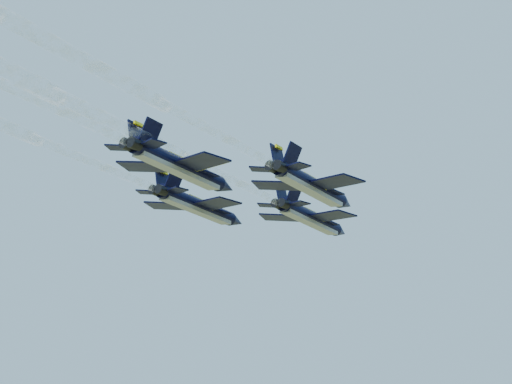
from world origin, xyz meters
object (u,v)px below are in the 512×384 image
(jet_left, at_px, (199,207))
(jet_slot, at_px, (181,167))
(jet_lead, at_px, (312,218))
(jet_right, at_px, (313,186))

(jet_left, relative_size, jet_slot, 1.00)
(jet_lead, height_order, jet_right, same)
(jet_slot, bearing_deg, jet_right, 59.81)
(jet_left, distance_m, jet_slot, 16.35)
(jet_right, relative_size, jet_slot, 1.00)
(jet_right, bearing_deg, jet_left, -178.92)
(jet_slot, bearing_deg, jet_left, 121.16)
(jet_lead, distance_m, jet_left, 16.21)
(jet_lead, xyz_separation_m, jet_left, (-12.62, -10.17, 0.00))
(jet_left, bearing_deg, jet_slot, -58.84)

